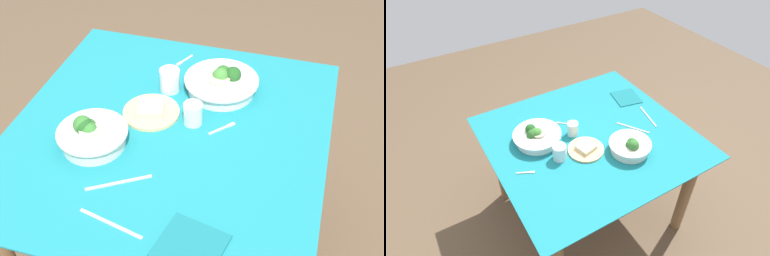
% 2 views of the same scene
% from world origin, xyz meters
% --- Properties ---
extents(ground_plane, '(6.00, 6.00, 0.00)m').
position_xyz_m(ground_plane, '(0.00, 0.00, 0.00)').
color(ground_plane, brown).
extents(dining_table, '(1.15, 1.09, 0.72)m').
position_xyz_m(dining_table, '(0.00, 0.00, 0.61)').
color(dining_table, '#197A84').
rests_on(dining_table, ground_plane).
extents(broccoli_bowl_far, '(0.24, 0.24, 0.11)m').
position_xyz_m(broccoli_bowl_far, '(-0.13, 0.22, 0.76)').
color(broccoli_bowl_far, silver).
rests_on(broccoli_bowl_far, dining_table).
extents(broccoli_bowl_near, '(0.28, 0.28, 0.10)m').
position_xyz_m(broccoli_bowl_near, '(0.28, -0.12, 0.75)').
color(broccoli_bowl_near, white).
rests_on(broccoli_bowl_near, dining_table).
extents(bread_side_plate, '(0.20, 0.20, 0.04)m').
position_xyz_m(bread_side_plate, '(0.08, 0.09, 0.73)').
color(bread_side_plate, '#D6B27A').
rests_on(bread_side_plate, dining_table).
extents(water_glass_center, '(0.07, 0.07, 0.08)m').
position_xyz_m(water_glass_center, '(0.07, -0.07, 0.76)').
color(water_glass_center, silver).
rests_on(water_glass_center, dining_table).
extents(water_glass_side, '(0.08, 0.08, 0.09)m').
position_xyz_m(water_glass_side, '(0.24, 0.07, 0.76)').
color(water_glass_side, silver).
rests_on(water_glass_side, dining_table).
extents(fork_by_far_bowl, '(0.09, 0.05, 0.00)m').
position_xyz_m(fork_by_far_bowl, '(0.44, 0.07, 0.72)').
color(fork_by_far_bowl, '#B7B7BC').
rests_on(fork_by_far_bowl, dining_table).
extents(fork_by_near_bowl, '(0.09, 0.08, 0.00)m').
position_xyz_m(fork_by_near_bowl, '(0.07, -0.18, 0.72)').
color(fork_by_near_bowl, '#B7B7BC').
rests_on(fork_by_near_bowl, dining_table).
extents(table_knife_left, '(0.12, 0.18, 0.00)m').
position_xyz_m(table_knife_left, '(-0.27, 0.07, 0.72)').
color(table_knife_left, '#B7B7BC').
rests_on(table_knife_left, dining_table).
extents(table_knife_right, '(0.06, 0.21, 0.00)m').
position_xyz_m(table_knife_right, '(-0.42, 0.03, 0.72)').
color(table_knife_right, '#B7B7BC').
rests_on(table_knife_right, dining_table).
extents(napkin_folded_upper, '(0.20, 0.21, 0.01)m').
position_xyz_m(napkin_folded_upper, '(-0.43, -0.21, 0.72)').
color(napkin_folded_upper, '#156870').
rests_on(napkin_folded_upper, dining_table).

